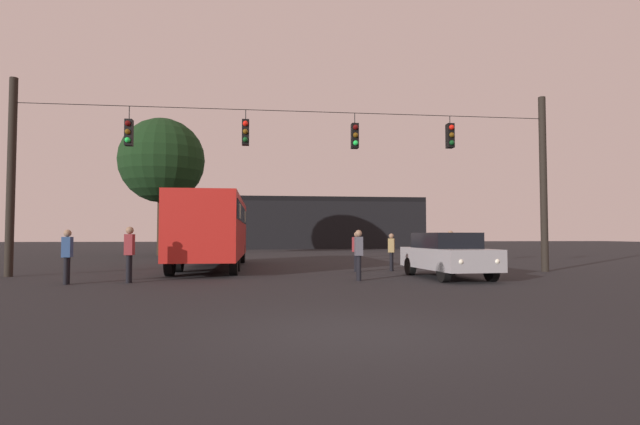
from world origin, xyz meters
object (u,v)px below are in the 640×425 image
(city_bus, at_px, (213,225))
(pedestrian_crossing_left, at_px, (357,249))
(pedestrian_crossing_right, at_px, (451,248))
(pedestrian_far_side, at_px, (67,254))
(car_near_right, at_px, (447,254))
(tree_left_silhouette, at_px, (162,161))
(pedestrian_crossing_center, at_px, (359,252))
(pedestrian_near_bus, at_px, (391,250))
(pedestrian_trailing, at_px, (129,251))

(city_bus, height_order, pedestrian_crossing_left, city_bus)
(pedestrian_crossing_right, bearing_deg, pedestrian_far_side, -162.32)
(car_near_right, height_order, tree_left_silhouette, tree_left_silhouette)
(pedestrian_crossing_center, relative_size, tree_left_silhouette, 0.16)
(pedestrian_crossing_right, xyz_separation_m, pedestrian_near_bus, (-2.50, -0.03, -0.07))
(pedestrian_crossing_left, xyz_separation_m, pedestrian_trailing, (-7.73, -3.67, 0.08))
(car_near_right, distance_m, pedestrian_crossing_left, 4.05)
(pedestrian_far_side, bearing_deg, city_bus, 62.29)
(pedestrian_crossing_center, bearing_deg, city_bus, 127.07)
(car_near_right, bearing_deg, pedestrian_crossing_center, -169.45)
(pedestrian_trailing, relative_size, tree_left_silhouette, 0.17)
(pedestrian_near_bus, bearing_deg, pedestrian_crossing_right, 0.64)
(city_bus, xyz_separation_m, pedestrian_crossing_left, (5.80, -2.94, -0.99))
(city_bus, bearing_deg, pedestrian_crossing_left, -26.86)
(pedestrian_crossing_left, distance_m, pedestrian_near_bus, 1.52)
(pedestrian_crossing_left, height_order, pedestrian_far_side, pedestrian_far_side)
(car_near_right, xyz_separation_m, pedestrian_trailing, (-10.18, -0.44, 0.16))
(pedestrian_crossing_right, relative_size, tree_left_silhouette, 0.17)
(car_near_right, bearing_deg, pedestrian_trailing, -177.52)
(pedestrian_crossing_left, bearing_deg, pedestrian_near_bus, 11.47)
(pedestrian_far_side, xyz_separation_m, tree_left_silhouette, (-1.29, 21.41, 5.88))
(car_near_right, bearing_deg, pedestrian_near_bus, 105.26)
(pedestrian_near_bus, relative_size, pedestrian_far_side, 0.94)
(pedestrian_crossing_center, relative_size, pedestrian_near_bus, 1.06)
(city_bus, xyz_separation_m, tree_left_silhouette, (-4.91, 14.52, 4.91))
(city_bus, xyz_separation_m, pedestrian_near_bus, (7.29, -2.64, -1.03))
(pedestrian_near_bus, height_order, pedestrian_trailing, pedestrian_trailing)
(pedestrian_trailing, relative_size, pedestrian_far_side, 1.06)
(pedestrian_far_side, bearing_deg, pedestrian_crossing_center, 0.88)
(pedestrian_crossing_right, relative_size, pedestrian_far_side, 1.01)
(pedestrian_crossing_center, bearing_deg, pedestrian_crossing_right, 41.43)
(pedestrian_crossing_right, distance_m, pedestrian_far_side, 14.07)
(pedestrian_crossing_left, height_order, pedestrian_crossing_center, pedestrian_crossing_center)
(city_bus, height_order, car_near_right, city_bus)
(pedestrian_crossing_left, distance_m, tree_left_silhouette, 21.32)
(city_bus, height_order, pedestrian_crossing_center, city_bus)
(city_bus, distance_m, pedestrian_crossing_left, 6.58)
(pedestrian_near_bus, distance_m, pedestrian_trailing, 10.04)
(pedestrian_crossing_left, xyz_separation_m, pedestrian_crossing_right, (3.99, 0.33, 0.03))
(city_bus, relative_size, pedestrian_crossing_center, 6.88)
(pedestrian_crossing_left, relative_size, pedestrian_crossing_right, 0.97)
(pedestrian_near_bus, xyz_separation_m, pedestrian_trailing, (-9.22, -3.97, 0.12))
(pedestrian_trailing, bearing_deg, pedestrian_far_side, -170.58)
(car_near_right, xyz_separation_m, pedestrian_crossing_left, (-2.45, 3.23, 0.08))
(car_near_right, distance_m, pedestrian_trailing, 10.19)
(pedestrian_crossing_right, bearing_deg, car_near_right, -113.45)
(tree_left_silhouette, bearing_deg, pedestrian_trailing, -81.98)
(city_bus, distance_m, pedestrian_far_side, 7.84)
(pedestrian_crossing_right, relative_size, pedestrian_near_bus, 1.08)
(pedestrian_crossing_left, distance_m, pedestrian_far_side, 10.21)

